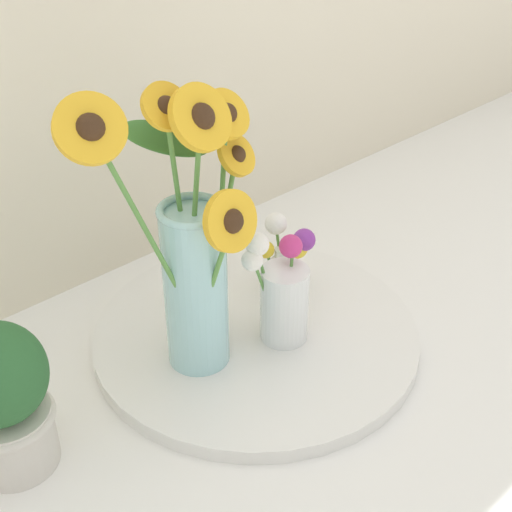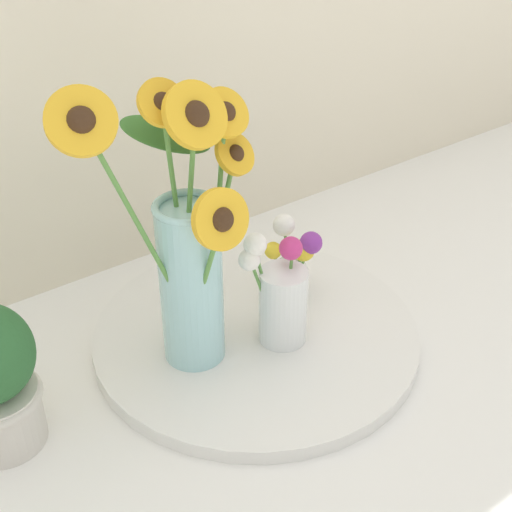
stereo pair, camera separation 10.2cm
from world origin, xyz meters
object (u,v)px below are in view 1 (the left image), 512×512
at_px(serving_tray, 256,334).
at_px(potted_plant, 2,398).
at_px(vase_small_center, 282,296).
at_px(vase_bulb_right, 285,259).
at_px(mason_jar_sunflowers, 193,255).

bearing_deg(serving_tray, potted_plant, 175.53).
bearing_deg(vase_small_center, potted_plant, 170.09).
distance_m(vase_bulb_right, potted_plant, 0.52).
xyz_separation_m(mason_jar_sunflowers, vase_small_center, (0.13, -0.05, -0.11)).
relative_size(serving_tray, potted_plant, 2.38).
distance_m(mason_jar_sunflowers, vase_small_center, 0.18).
bearing_deg(potted_plant, vase_bulb_right, 1.68).
xyz_separation_m(vase_small_center, potted_plant, (-0.42, 0.07, 0.01)).
bearing_deg(vase_bulb_right, vase_small_center, -136.97).
bearing_deg(potted_plant, mason_jar_sunflowers, -4.65).
relative_size(serving_tray, vase_bulb_right, 3.60).
bearing_deg(vase_bulb_right, mason_jar_sunflowers, -170.14).
distance_m(mason_jar_sunflowers, vase_bulb_right, 0.26).
bearing_deg(mason_jar_sunflowers, vase_small_center, -21.13).
distance_m(vase_small_center, vase_bulb_right, 0.13).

